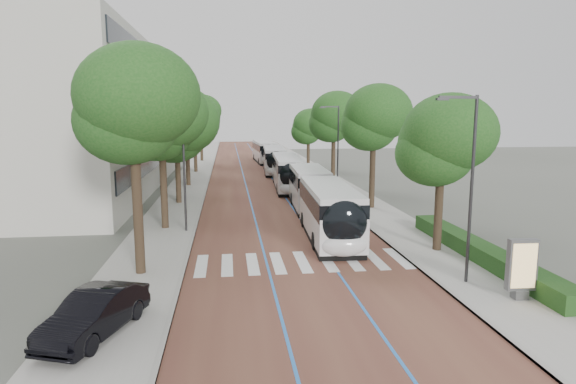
% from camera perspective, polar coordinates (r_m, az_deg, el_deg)
% --- Properties ---
extents(ground, '(160.00, 160.00, 0.00)m').
position_cam_1_polar(ground, '(23.41, 1.61, -9.06)').
color(ground, '#51544C').
rests_on(ground, ground).
extents(road, '(11.00, 140.00, 0.02)m').
position_cam_1_polar(road, '(62.49, -3.97, 2.44)').
color(road, '#552D26').
rests_on(road, ground).
extents(sidewalk_left, '(4.00, 140.00, 0.12)m').
position_cam_1_polar(sidewalk_left, '(62.53, -10.85, 2.35)').
color(sidewalk_left, '#989690').
rests_on(sidewalk_left, ground).
extents(sidewalk_right, '(4.00, 140.00, 0.12)m').
position_cam_1_polar(sidewalk_right, '(63.34, 2.83, 2.59)').
color(sidewalk_right, '#989690').
rests_on(sidewalk_right, ground).
extents(kerb_left, '(0.20, 140.00, 0.14)m').
position_cam_1_polar(kerb_left, '(62.43, -9.11, 2.39)').
color(kerb_left, gray).
rests_on(kerb_left, ground).
extents(kerb_right, '(0.20, 140.00, 0.14)m').
position_cam_1_polar(kerb_right, '(63.04, 1.12, 2.56)').
color(kerb_right, gray).
rests_on(kerb_right, ground).
extents(zebra_crossing, '(10.55, 3.60, 0.01)m').
position_cam_1_polar(zebra_crossing, '(24.37, 1.72, -8.26)').
color(zebra_crossing, silver).
rests_on(zebra_crossing, ground).
extents(lane_line_left, '(0.12, 126.00, 0.01)m').
position_cam_1_polar(lane_line_left, '(62.42, -5.44, 2.43)').
color(lane_line_left, blue).
rests_on(lane_line_left, road).
extents(lane_line_right, '(0.12, 126.00, 0.01)m').
position_cam_1_polar(lane_line_right, '(62.60, -2.51, 2.48)').
color(lane_line_right, blue).
rests_on(lane_line_right, road).
extents(office_building, '(18.11, 40.00, 14.00)m').
position_cam_1_polar(office_building, '(52.49, -25.22, 7.97)').
color(office_building, '#AFABA2').
rests_on(office_building, ground).
extents(hedge, '(1.20, 14.00, 0.80)m').
position_cam_1_polar(hedge, '(26.18, 21.85, -6.56)').
color(hedge, '#173B14').
rests_on(hedge, sidewalk_right).
extents(streetlight_near, '(1.82, 0.20, 8.00)m').
position_cam_1_polar(streetlight_near, '(21.60, 20.59, 1.93)').
color(streetlight_near, '#2C2C2E').
rests_on(streetlight_near, sidewalk_right).
extents(streetlight_far, '(1.82, 0.20, 8.00)m').
position_cam_1_polar(streetlight_far, '(45.17, 5.73, 5.96)').
color(streetlight_far, '#2C2C2E').
rests_on(streetlight_far, sidewalk_right).
extents(lamp_post_left, '(0.14, 0.14, 8.00)m').
position_cam_1_polar(lamp_post_left, '(30.26, -12.22, 2.89)').
color(lamp_post_left, '#2C2C2E').
rests_on(lamp_post_left, sidewalk_left).
extents(trees_left, '(6.44, 60.63, 9.81)m').
position_cam_1_polar(trees_left, '(48.52, -12.11, 8.28)').
color(trees_left, black).
rests_on(trees_left, ground).
extents(trees_right, '(5.45, 46.88, 9.17)m').
position_cam_1_polar(trees_right, '(45.82, 6.96, 7.82)').
color(trees_right, black).
rests_on(trees_right, ground).
extents(lead_bus, '(3.30, 18.49, 3.20)m').
position_cam_1_polar(lead_bus, '(32.22, 3.77, -1.02)').
color(lead_bus, black).
rests_on(lead_bus, ground).
extents(bus_queued_0, '(3.10, 12.50, 3.20)m').
position_cam_1_polar(bus_queued_0, '(47.75, -0.03, 2.33)').
color(bus_queued_0, silver).
rests_on(bus_queued_0, ground).
extents(bus_queued_1, '(3.15, 12.51, 3.20)m').
position_cam_1_polar(bus_queued_1, '(60.98, -1.65, 3.82)').
color(bus_queued_1, silver).
rests_on(bus_queued_1, ground).
extents(bus_queued_2, '(3.02, 12.49, 3.20)m').
position_cam_1_polar(bus_queued_2, '(74.18, -2.81, 4.77)').
color(bus_queued_2, silver).
rests_on(bus_queued_2, ground).
extents(ad_panel, '(1.18, 0.47, 2.42)m').
position_cam_1_polar(ad_panel, '(21.16, 25.96, -8.07)').
color(ad_panel, '#59595B').
rests_on(ad_panel, sidewalk_right).
extents(parked_car, '(2.99, 4.79, 1.49)m').
position_cam_1_polar(parked_car, '(17.48, -21.92, -13.20)').
color(parked_car, black).
rests_on(parked_car, sidewalk_left).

